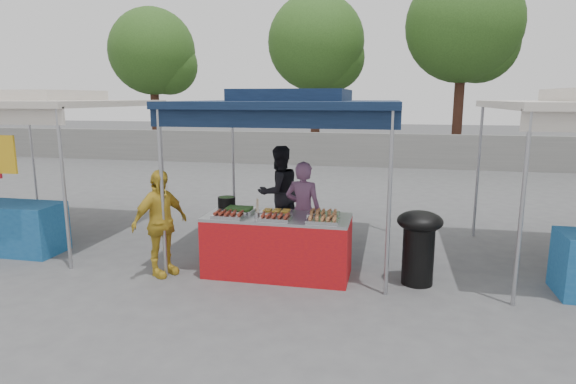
% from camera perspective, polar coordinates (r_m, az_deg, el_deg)
% --- Properties ---
extents(ground_plane, '(80.00, 80.00, 0.00)m').
position_cam_1_polar(ground_plane, '(6.97, -1.05, -9.45)').
color(ground_plane, '#4E4E50').
extents(back_wall, '(40.00, 0.25, 1.20)m').
position_cam_1_polar(back_wall, '(17.51, 7.22, 4.99)').
color(back_wall, slate).
rests_on(back_wall, ground_plane).
extents(main_canopy, '(3.20, 3.20, 2.57)m').
position_cam_1_polar(main_canopy, '(7.47, 0.61, 10.53)').
color(main_canopy, '#A3A3A9').
rests_on(main_canopy, ground_plane).
extents(neighbor_stall_left, '(3.20, 3.20, 2.57)m').
position_cam_1_polar(neighbor_stall_left, '(9.20, -28.69, 4.48)').
color(neighbor_stall_left, '#A3A3A9').
rests_on(neighbor_stall_left, ground_plane).
extents(tree_0, '(3.60, 3.55, 6.10)m').
position_cam_1_polar(tree_0, '(21.54, -15.35, 15.35)').
color(tree_0, '#381E15').
rests_on(tree_0, ground_plane).
extents(tree_1, '(3.75, 3.73, 6.41)m').
position_cam_1_polar(tree_1, '(19.58, 3.80, 16.80)').
color(tree_1, '#381E15').
rests_on(tree_1, ground_plane).
extents(tree_2, '(4.11, 4.11, 7.07)m').
position_cam_1_polar(tree_2, '(19.39, 20.50, 17.55)').
color(tree_2, '#381E15').
rests_on(tree_2, ground_plane).
extents(vendor_table, '(2.00, 0.80, 0.85)m').
position_cam_1_polar(vendor_table, '(6.74, -1.26, -6.35)').
color(vendor_table, '#A80F14').
rests_on(vendor_table, ground_plane).
extents(food_tray_fl, '(0.42, 0.30, 0.07)m').
position_cam_1_polar(food_tray_fl, '(6.56, -7.07, -2.75)').
color(food_tray_fl, '#ADAEB2').
rests_on(food_tray_fl, vendor_table).
extents(food_tray_fm, '(0.42, 0.30, 0.07)m').
position_cam_1_polar(food_tray_fm, '(6.38, -1.57, -3.06)').
color(food_tray_fm, '#ADAEB2').
rests_on(food_tray_fm, vendor_table).
extents(food_tray_fr, '(0.42, 0.30, 0.07)m').
position_cam_1_polar(food_tray_fr, '(6.26, 4.16, -3.36)').
color(food_tray_fr, '#ADAEB2').
rests_on(food_tray_fr, vendor_table).
extents(food_tray_bl, '(0.42, 0.30, 0.07)m').
position_cam_1_polar(food_tray_bl, '(6.85, -5.81, -2.13)').
color(food_tray_bl, '#ADAEB2').
rests_on(food_tray_bl, vendor_table).
extents(food_tray_bm, '(0.42, 0.30, 0.07)m').
position_cam_1_polar(food_tray_bm, '(6.70, -1.36, -2.37)').
color(food_tray_bm, '#ADAEB2').
rests_on(food_tray_bm, vendor_table).
extents(food_tray_br, '(0.42, 0.30, 0.07)m').
position_cam_1_polar(food_tray_br, '(6.60, 4.24, -2.62)').
color(food_tray_br, '#ADAEB2').
rests_on(food_tray_br, vendor_table).
extents(cooking_pot, '(0.26, 0.26, 0.15)m').
position_cam_1_polar(cooking_pot, '(7.19, -7.28, -1.19)').
color(cooking_pot, black).
rests_on(cooking_pot, vendor_table).
extents(skewer_cup, '(0.07, 0.07, 0.09)m').
position_cam_1_polar(skewer_cup, '(6.47, -3.68, -2.82)').
color(skewer_cup, '#A3A3A9').
rests_on(skewer_cup, vendor_table).
extents(wok_burner, '(0.60, 0.60, 1.00)m').
position_cam_1_polar(wok_burner, '(6.60, 15.25, -5.61)').
color(wok_burner, black).
rests_on(wok_burner, ground_plane).
extents(crate_left, '(0.49, 0.34, 0.29)m').
position_cam_1_polar(crate_left, '(7.47, -2.61, -6.83)').
color(crate_left, navy).
rests_on(crate_left, ground_plane).
extents(crate_right, '(0.52, 0.36, 0.31)m').
position_cam_1_polar(crate_right, '(7.33, 3.27, -7.11)').
color(crate_right, navy).
rests_on(crate_right, ground_plane).
extents(crate_stacked, '(0.49, 0.34, 0.29)m').
position_cam_1_polar(crate_stacked, '(7.25, 3.29, -4.84)').
color(crate_stacked, navy).
rests_on(crate_stacked, crate_right).
extents(vendor_woman, '(0.59, 0.43, 1.52)m').
position_cam_1_polar(vendor_woman, '(7.31, 1.80, -2.24)').
color(vendor_woman, '#774C70').
rests_on(vendor_woman, ground_plane).
extents(helper_man, '(1.00, 0.99, 1.63)m').
position_cam_1_polar(helper_man, '(8.43, -1.08, -0.04)').
color(helper_man, black).
rests_on(helper_man, ground_plane).
extents(customer_person, '(0.73, 0.94, 1.49)m').
position_cam_1_polar(customer_person, '(6.87, -14.91, -3.60)').
color(customer_person, gold).
rests_on(customer_person, ground_plane).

